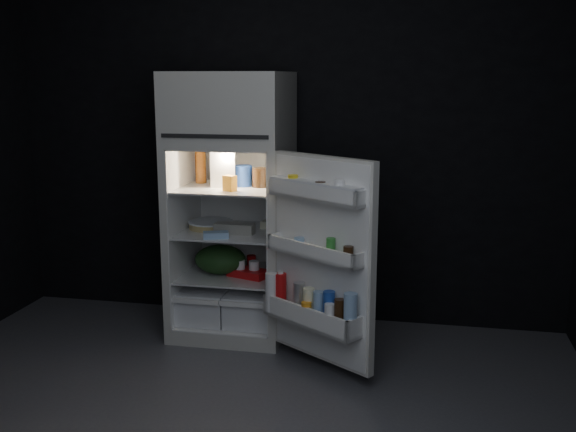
% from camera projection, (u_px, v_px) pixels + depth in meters
% --- Properties ---
extents(floor, '(4.00, 3.40, 0.00)m').
position_uv_depth(floor, '(216.00, 426.00, 3.43)').
color(floor, '#515157').
rests_on(floor, ground).
extents(wall_back, '(4.00, 0.00, 2.70)m').
position_uv_depth(wall_back, '(284.00, 134.00, 4.79)').
color(wall_back, black).
rests_on(wall_back, ground).
extents(refrigerator, '(0.76, 0.71, 1.78)m').
position_uv_depth(refrigerator, '(233.00, 196.00, 4.56)').
color(refrigerator, beige).
rests_on(refrigerator, ground).
extents(fridge_door, '(0.70, 0.56, 1.22)m').
position_uv_depth(fridge_door, '(319.00, 264.00, 3.91)').
color(fridge_door, beige).
rests_on(fridge_door, ground).
extents(milk_jug, '(0.20, 0.20, 0.24)m').
position_uv_depth(milk_jug, '(223.00, 168.00, 4.51)').
color(milk_jug, white).
rests_on(milk_jug, refrigerator).
extents(mayo_jar, '(0.14, 0.14, 0.14)m').
position_uv_depth(mayo_jar, '(243.00, 176.00, 4.51)').
color(mayo_jar, '#1D42A0').
rests_on(mayo_jar, refrigerator).
extents(jam_jar, '(0.13, 0.13, 0.13)m').
position_uv_depth(jam_jar, '(260.00, 177.00, 4.47)').
color(jam_jar, black).
rests_on(jam_jar, refrigerator).
extents(amber_bottle, '(0.09, 0.09, 0.22)m').
position_uv_depth(amber_bottle, '(201.00, 167.00, 4.65)').
color(amber_bottle, orange).
rests_on(amber_bottle, refrigerator).
extents(small_carton, '(0.09, 0.08, 0.10)m').
position_uv_depth(small_carton, '(230.00, 183.00, 4.33)').
color(small_carton, orange).
rests_on(small_carton, refrigerator).
extents(egg_carton, '(0.26, 0.10, 0.07)m').
position_uv_depth(egg_carton, '(234.00, 229.00, 4.46)').
color(egg_carton, gray).
rests_on(egg_carton, refrigerator).
extents(pie, '(0.38, 0.38, 0.04)m').
position_uv_depth(pie, '(211.00, 225.00, 4.63)').
color(pie, tan).
rests_on(pie, refrigerator).
extents(flat_package, '(0.18, 0.13, 0.04)m').
position_uv_depth(flat_package, '(216.00, 235.00, 4.34)').
color(flat_package, '#85A8CE').
rests_on(flat_package, refrigerator).
extents(wrapped_pkg, '(0.14, 0.12, 0.05)m').
position_uv_depth(wrapped_pkg, '(272.00, 224.00, 4.63)').
color(wrapped_pkg, '#E9E8BE').
rests_on(wrapped_pkg, refrigerator).
extents(produce_bag, '(0.42, 0.39, 0.20)m').
position_uv_depth(produce_bag, '(220.00, 259.00, 4.60)').
color(produce_bag, '#193815').
rests_on(produce_bag, refrigerator).
extents(yogurt_tray, '(0.30, 0.22, 0.05)m').
position_uv_depth(yogurt_tray, '(248.00, 273.00, 4.53)').
color(yogurt_tray, red).
rests_on(yogurt_tray, refrigerator).
extents(small_can_red, '(0.07, 0.07, 0.09)m').
position_uv_depth(small_can_red, '(251.00, 262.00, 4.74)').
color(small_can_red, red).
rests_on(small_can_red, refrigerator).
extents(small_can_silver, '(0.08, 0.08, 0.09)m').
position_uv_depth(small_can_silver, '(273.00, 263.00, 4.71)').
color(small_can_silver, silver).
rests_on(small_can_silver, refrigerator).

